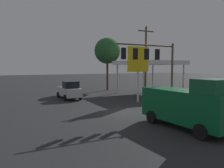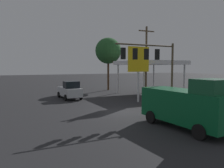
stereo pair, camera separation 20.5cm
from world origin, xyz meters
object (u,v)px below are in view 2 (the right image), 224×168
(utility_pole, at_px, (146,61))
(street_tree, at_px, (108,51))
(traffic_signal_assembly, at_px, (151,60))
(price_sign, at_px, (138,62))
(pickup_parked, at_px, (70,90))
(delivery_truck, at_px, (187,105))

(utility_pole, xyz_separation_m, street_tree, (-0.08, -12.02, 2.08))
(utility_pole, relative_size, street_tree, 1.00)
(traffic_signal_assembly, distance_m, street_tree, 20.22)
(price_sign, distance_m, pickup_parked, 10.05)
(utility_pole, distance_m, pickup_parked, 10.99)
(traffic_signal_assembly, relative_size, utility_pole, 0.69)
(traffic_signal_assembly, distance_m, utility_pole, 8.86)
(price_sign, xyz_separation_m, street_tree, (-2.48, -13.83, 2.23))
(price_sign, height_order, delivery_truck, price_sign)
(utility_pole, bearing_deg, delivery_truck, 66.17)
(street_tree, bearing_deg, traffic_signal_assembly, 76.13)
(traffic_signal_assembly, height_order, street_tree, street_tree)
(delivery_truck, distance_m, street_tree, 26.34)
(delivery_truck, xyz_separation_m, pickup_parked, (3.42, -17.61, -0.58))
(price_sign, bearing_deg, utility_pole, -142.91)
(utility_pole, relative_size, price_sign, 1.43)
(traffic_signal_assembly, xyz_separation_m, street_tree, (-4.82, -19.51, 2.21))
(delivery_truck, distance_m, pickup_parked, 17.95)
(traffic_signal_assembly, height_order, pickup_parked, traffic_signal_assembly)
(pickup_parked, xyz_separation_m, street_tree, (-9.27, -7.48, 6.05))
(delivery_truck, bearing_deg, traffic_signal_assembly, 166.37)
(traffic_signal_assembly, relative_size, delivery_truck, 0.95)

